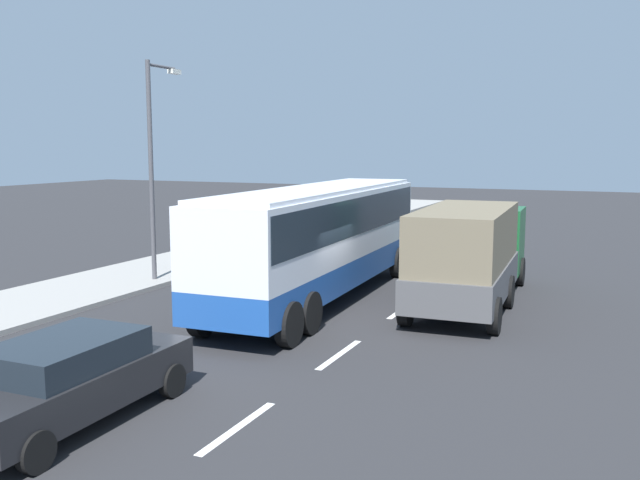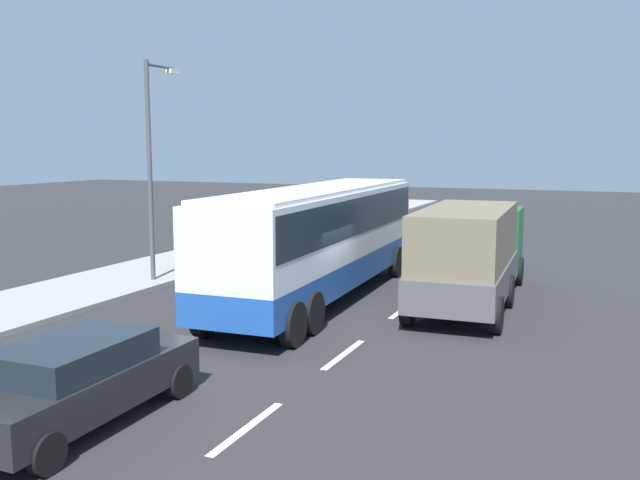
% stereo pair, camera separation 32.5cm
% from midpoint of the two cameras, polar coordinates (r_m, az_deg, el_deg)
% --- Properties ---
extents(ground_plane, '(120.00, 120.00, 0.00)m').
position_cam_midpoint_polar(ground_plane, '(19.31, 1.03, -6.37)').
color(ground_plane, '#28282B').
extents(sidewalk_curb, '(80.00, 4.00, 0.15)m').
position_cam_midpoint_polar(sidewalk_curb, '(23.93, -18.37, -3.81)').
color(sidewalk_curb, gray).
rests_on(sidewalk_curb, ground_plane).
extents(lane_centreline, '(35.83, 0.16, 0.01)m').
position_cam_midpoint_polar(lane_centreline, '(16.42, 2.91, -8.93)').
color(lane_centreline, white).
rests_on(lane_centreline, ground_plane).
extents(coach_bus, '(12.36, 3.10, 3.48)m').
position_cam_midpoint_polar(coach_bus, '(21.00, 0.45, 0.77)').
color(coach_bus, '#1E4C9E').
rests_on(coach_bus, ground_plane).
extents(cargo_truck, '(8.51, 2.92, 2.98)m').
position_cam_midpoint_polar(cargo_truck, '(21.06, 12.78, -0.85)').
color(cargo_truck, '#19592D').
rests_on(cargo_truck, ground_plane).
extents(car_silver_hatch, '(4.19, 2.29, 1.45)m').
position_cam_midpoint_polar(car_silver_hatch, '(32.16, 8.74, 0.66)').
color(car_silver_hatch, silver).
rests_on(car_silver_hatch, ground_plane).
extents(car_black_sedan, '(4.66, 1.98, 1.51)m').
position_cam_midpoint_polar(car_black_sedan, '(12.68, -19.26, -10.67)').
color(car_black_sedan, black).
rests_on(car_black_sedan, ground_plane).
extents(pedestrian_near_curb, '(0.32, 0.32, 1.57)m').
position_cam_midpoint_polar(pedestrian_near_curb, '(26.26, -10.98, -0.39)').
color(pedestrian_near_curb, black).
rests_on(pedestrian_near_curb, sidewalk_curb).
extents(street_lamp, '(1.81, 0.24, 7.41)m').
position_cam_midpoint_polar(street_lamp, '(24.26, -13.20, 6.80)').
color(street_lamp, '#47474C').
rests_on(street_lamp, sidewalk_curb).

